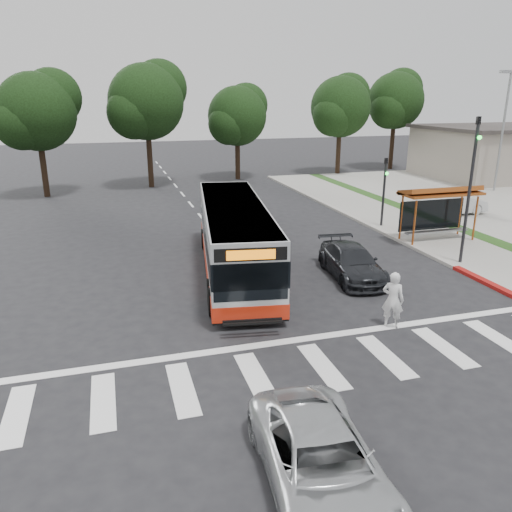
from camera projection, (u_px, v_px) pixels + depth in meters
name	position (u px, v px, depth m)	size (l,w,h in m)	color
ground	(269.00, 300.00, 18.71)	(140.00, 140.00, 0.00)	black
sidewalk_east	(407.00, 227.00, 28.96)	(4.00, 40.00, 0.12)	gray
curb_east	(376.00, 229.00, 28.42)	(0.30, 40.00, 0.15)	#9E9991
curb_east_red	(506.00, 292.00, 19.29)	(0.32, 6.00, 0.15)	maroon
commercial_building	(504.00, 153.00, 46.20)	(14.00, 10.00, 4.40)	gray
building_roof_cap	(508.00, 127.00, 45.47)	(14.60, 10.60, 0.30)	#383330
crosswalk_ladder	(323.00, 366.00, 14.15)	(18.00, 2.60, 0.01)	silver
bus_shelter	(439.00, 197.00, 25.56)	(4.20, 1.60, 2.86)	#954518
traffic_signal_ne_tall	(471.00, 179.00, 21.47)	(0.18, 0.37, 6.50)	black
traffic_signal_ne_short	(384.00, 185.00, 28.29)	(0.18, 0.37, 4.00)	black
lot_light_mid	(505.00, 115.00, 37.97)	(1.90, 0.35, 9.01)	gray
tree_ne_a	(341.00, 106.00, 46.70)	(6.16, 5.74, 9.30)	black
tree_ne_b	(396.00, 100.00, 50.24)	(6.16, 5.74, 10.02)	black
tree_north_a	(147.00, 101.00, 39.87)	(6.60, 6.15, 10.17)	black
tree_north_b	(238.00, 115.00, 44.22)	(5.72, 5.33, 8.43)	black
tree_north_c	(38.00, 110.00, 36.08)	(6.16, 5.74, 9.30)	black
transit_bus	(234.00, 239.00, 21.27)	(2.50, 11.54, 2.98)	silver
pedestrian	(393.00, 300.00, 16.29)	(0.70, 0.46, 1.92)	silver
dark_sedan	(351.00, 262.00, 20.89)	(1.87, 4.60, 1.33)	#212327
silver_suv_south	(322.00, 463.00, 9.49)	(2.16, 4.68, 1.30)	#B4B6B9
parked_car_1	(455.00, 204.00, 31.53)	(1.46, 4.17, 1.38)	silver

